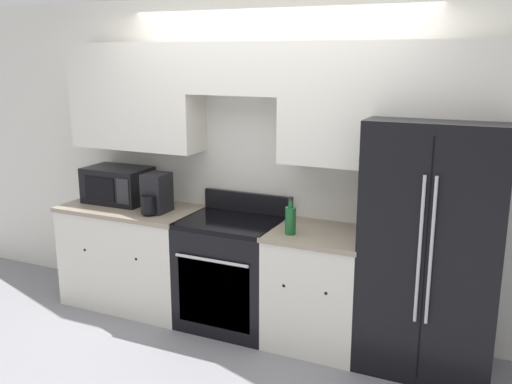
% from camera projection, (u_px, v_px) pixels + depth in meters
% --- Properties ---
extents(ground_plane, '(12.00, 12.00, 0.00)m').
position_uv_depth(ground_plane, '(239.00, 345.00, 4.33)').
color(ground_plane, gray).
extents(wall_back, '(8.00, 0.39, 2.60)m').
position_uv_depth(wall_back, '(272.00, 137.00, 4.48)').
color(wall_back, silver).
rests_on(wall_back, ground_plane).
extents(lower_cabinets_left, '(1.19, 0.64, 0.88)m').
position_uv_depth(lower_cabinets_left, '(133.00, 255.00, 4.99)').
color(lower_cabinets_left, silver).
rests_on(lower_cabinets_left, ground_plane).
extents(lower_cabinets_right, '(0.72, 0.64, 0.88)m').
position_uv_depth(lower_cabinets_right, '(318.00, 288.00, 4.29)').
color(lower_cabinets_right, silver).
rests_on(lower_cabinets_right, ground_plane).
extents(oven_range, '(0.77, 0.65, 1.04)m').
position_uv_depth(oven_range, '(232.00, 272.00, 4.59)').
color(oven_range, black).
rests_on(oven_range, ground_plane).
extents(refrigerator, '(0.90, 0.78, 1.75)m').
position_uv_depth(refrigerator, '(434.00, 245.00, 3.92)').
color(refrigerator, black).
rests_on(refrigerator, ground_plane).
extents(microwave, '(0.55, 0.37, 0.31)m').
position_uv_depth(microwave, '(118.00, 185.00, 5.00)').
color(microwave, black).
rests_on(microwave, lower_cabinets_left).
extents(bottle, '(0.08, 0.08, 0.28)m').
position_uv_depth(bottle, '(290.00, 220.00, 4.11)').
color(bottle, '#195928').
rests_on(bottle, lower_cabinets_right).
extents(paper_towel_holder, '(0.19, 0.29, 0.32)m').
position_uv_depth(paper_towel_holder, '(156.00, 195.00, 4.67)').
color(paper_towel_holder, black).
rests_on(paper_towel_holder, lower_cabinets_left).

